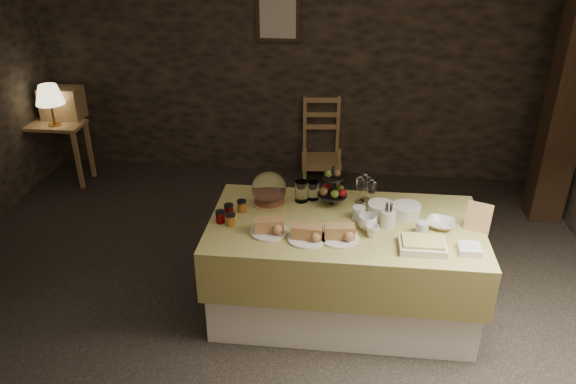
# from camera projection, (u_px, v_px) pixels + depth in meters

# --- Properties ---
(ground_plane) EXTENTS (5.50, 5.00, 0.01)m
(ground_plane) POSITION_uv_depth(u_px,v_px,m) (259.00, 308.00, 4.28)
(ground_plane) COLOR black
(ground_plane) RESTS_ON ground
(room_shell) EXTENTS (5.52, 5.02, 2.60)m
(room_shell) POSITION_uv_depth(u_px,v_px,m) (253.00, 113.00, 3.56)
(room_shell) COLOR black
(room_shell) RESTS_ON ground
(buffet_table) EXTENTS (1.91, 1.01, 0.76)m
(buffet_table) POSITION_uv_depth(u_px,v_px,m) (343.00, 261.00, 4.08)
(buffet_table) COLOR white
(buffet_table) RESTS_ON ground_plane
(console_table) EXTENTS (0.63, 0.36, 0.67)m
(console_table) POSITION_uv_depth(u_px,v_px,m) (55.00, 135.00, 6.00)
(console_table) COLOR olive
(console_table) RESTS_ON ground_plane
(table_lamp) EXTENTS (0.29, 0.29, 0.43)m
(table_lamp) POSITION_uv_depth(u_px,v_px,m) (49.00, 95.00, 5.74)
(table_lamp) COLOR #AA7632
(table_lamp) RESTS_ON console_table
(wine_rack) EXTENTS (0.42, 0.26, 0.34)m
(wine_rack) POSITION_uv_depth(u_px,v_px,m) (62.00, 103.00, 6.02)
(wine_rack) COLOR olive
(wine_rack) RESTS_ON console_table
(chair) EXTENTS (0.46, 0.44, 0.71)m
(chair) POSITION_uv_depth(u_px,v_px,m) (322.00, 144.00, 6.13)
(chair) COLOR olive
(chair) RESTS_ON ground_plane
(timber_column) EXTENTS (0.30, 0.30, 2.60)m
(timber_column) POSITION_uv_depth(u_px,v_px,m) (570.00, 87.00, 4.96)
(timber_column) COLOR black
(timber_column) RESTS_ON ground_plane
(framed_picture) EXTENTS (0.45, 0.04, 0.55)m
(framed_picture) POSITION_uv_depth(u_px,v_px,m) (278.00, 14.00, 5.67)
(framed_picture) COLOR #312419
(framed_picture) RESTS_ON room_shell
(plate_stack_a) EXTENTS (0.19, 0.19, 0.10)m
(plate_stack_a) POSITION_uv_depth(u_px,v_px,m) (381.00, 210.00, 3.99)
(plate_stack_a) COLOR silver
(plate_stack_a) RESTS_ON buffet_table
(plate_stack_b) EXTENTS (0.20, 0.20, 0.08)m
(plate_stack_b) POSITION_uv_depth(u_px,v_px,m) (407.00, 210.00, 4.00)
(plate_stack_b) COLOR silver
(plate_stack_b) RESTS_ON buffet_table
(cutlery_holder) EXTENTS (0.10, 0.10, 0.12)m
(cutlery_holder) POSITION_uv_depth(u_px,v_px,m) (388.00, 219.00, 3.86)
(cutlery_holder) COLOR silver
(cutlery_holder) RESTS_ON buffet_table
(cup_a) EXTENTS (0.15, 0.15, 0.10)m
(cup_a) POSITION_uv_depth(u_px,v_px,m) (367.00, 222.00, 3.83)
(cup_a) COLOR silver
(cup_a) RESTS_ON buffet_table
(cup_b) EXTENTS (0.10, 0.10, 0.08)m
(cup_b) POSITION_uv_depth(u_px,v_px,m) (372.00, 231.00, 3.75)
(cup_b) COLOR silver
(cup_b) RESTS_ON buffet_table
(mug_c) EXTENTS (0.09, 0.09, 0.09)m
(mug_c) POSITION_uv_depth(u_px,v_px,m) (359.00, 213.00, 3.95)
(mug_c) COLOR silver
(mug_c) RESTS_ON buffet_table
(mug_d) EXTENTS (0.08, 0.08, 0.09)m
(mug_d) POSITION_uv_depth(u_px,v_px,m) (422.00, 228.00, 3.78)
(mug_d) COLOR silver
(mug_d) RESTS_ON buffet_table
(bowl) EXTENTS (0.24, 0.24, 0.05)m
(bowl) POSITION_uv_depth(u_px,v_px,m) (440.00, 224.00, 3.87)
(bowl) COLOR silver
(bowl) RESTS_ON buffet_table
(cake_dome) EXTENTS (0.26, 0.26, 0.26)m
(cake_dome) POSITION_uv_depth(u_px,v_px,m) (269.00, 190.00, 4.14)
(cake_dome) COLOR olive
(cake_dome) RESTS_ON buffet_table
(fruit_stand) EXTENTS (0.22, 0.22, 0.31)m
(fruit_stand) POSITION_uv_depth(u_px,v_px,m) (333.00, 190.00, 4.11)
(fruit_stand) COLOR black
(fruit_stand) RESTS_ON buffet_table
(bread_platter_left) EXTENTS (0.26, 0.26, 0.11)m
(bread_platter_left) POSITION_uv_depth(u_px,v_px,m) (269.00, 227.00, 3.79)
(bread_platter_left) COLOR silver
(bread_platter_left) RESTS_ON buffet_table
(bread_platter_center) EXTENTS (0.26, 0.26, 0.11)m
(bread_platter_center) POSITION_uv_depth(u_px,v_px,m) (307.00, 234.00, 3.72)
(bread_platter_center) COLOR silver
(bread_platter_center) RESTS_ON buffet_table
(bread_platter_right) EXTENTS (0.26, 0.26, 0.11)m
(bread_platter_right) POSITION_uv_depth(u_px,v_px,m) (339.00, 234.00, 3.72)
(bread_platter_right) COLOR silver
(bread_platter_right) RESTS_ON buffet_table
(jam_jars) EXTENTS (0.18, 0.26, 0.07)m
(jam_jars) POSITION_uv_depth(u_px,v_px,m) (231.00, 214.00, 3.96)
(jam_jars) COLOR #560204
(jam_jars) RESTS_ON buffet_table
(tart_dish) EXTENTS (0.30, 0.22, 0.07)m
(tart_dish) POSITION_uv_depth(u_px,v_px,m) (423.00, 245.00, 3.61)
(tart_dish) COLOR silver
(tart_dish) RESTS_ON buffet_table
(square_dish) EXTENTS (0.14, 0.14, 0.04)m
(square_dish) POSITION_uv_depth(u_px,v_px,m) (469.00, 249.00, 3.59)
(square_dish) COLOR silver
(square_dish) RESTS_ON buffet_table
(menu_frame) EXTENTS (0.18, 0.13, 0.22)m
(menu_frame) POSITION_uv_depth(u_px,v_px,m) (478.00, 218.00, 3.80)
(menu_frame) COLOR olive
(menu_frame) RESTS_ON buffet_table
(storage_jar_a) EXTENTS (0.10, 0.10, 0.16)m
(storage_jar_a) POSITION_uv_depth(u_px,v_px,m) (301.00, 191.00, 4.18)
(storage_jar_a) COLOR white
(storage_jar_a) RESTS_ON buffet_table
(storage_jar_b) EXTENTS (0.09, 0.09, 0.14)m
(storage_jar_b) POSITION_uv_depth(u_px,v_px,m) (313.00, 191.00, 4.22)
(storage_jar_b) COLOR white
(storage_jar_b) RESTS_ON buffet_table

